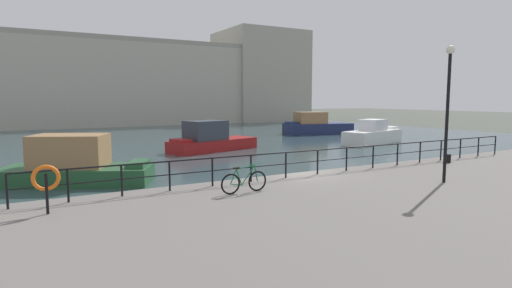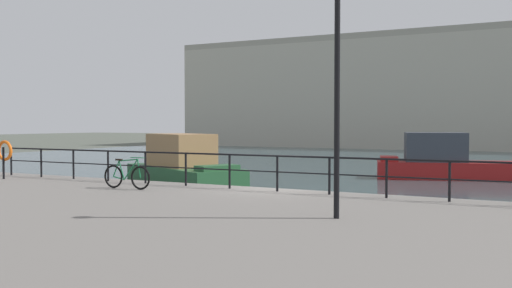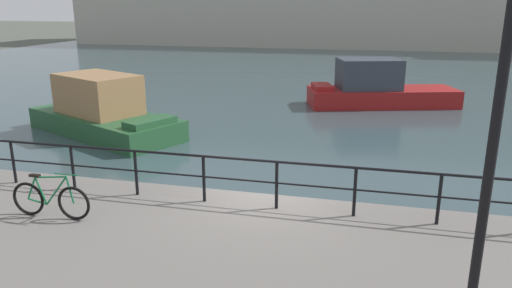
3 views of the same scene
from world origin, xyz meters
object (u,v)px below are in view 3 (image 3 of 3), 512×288
at_px(quay_lamp_post, 500,95).
at_px(parked_bicycle, 51,200).
at_px(moored_white_yacht, 103,112).
at_px(moored_cabin_cruiser, 376,88).

bearing_deg(quay_lamp_post, parked_bicycle, 163.53).
relative_size(parked_bicycle, quay_lamp_post, 0.34).
bearing_deg(moored_white_yacht, moored_cabin_cruiser, 63.93).
xyz_separation_m(moored_cabin_cruiser, quay_lamp_post, (1.22, -20.11, 3.29)).
relative_size(moored_white_yacht, quay_lamp_post, 1.45).
relative_size(moored_cabin_cruiser, parked_bicycle, 4.49).
xyz_separation_m(parked_bicycle, quay_lamp_post, (7.59, -2.25, 2.89)).
bearing_deg(moored_white_yacht, quay_lamp_post, -18.25).
distance_m(moored_white_yacht, quay_lamp_post, 17.04).
bearing_deg(moored_white_yacht, parked_bicycle, -38.94).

